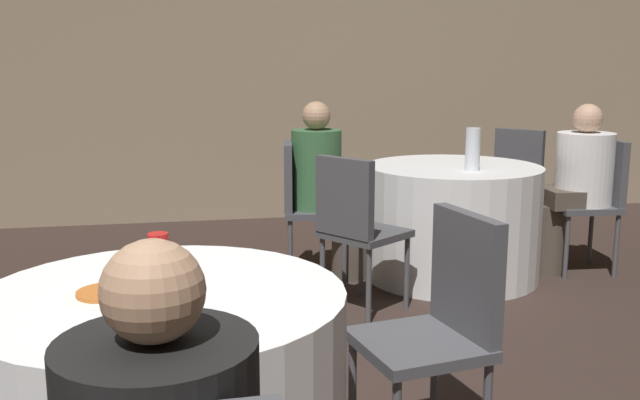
# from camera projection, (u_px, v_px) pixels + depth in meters

# --- Properties ---
(wall_back) EXTENTS (16.00, 0.06, 2.80)m
(wall_back) POSITION_uv_depth(u_px,v_px,m) (183.00, 60.00, 6.08)
(wall_back) COLOR gray
(wall_back) RESTS_ON ground_plane
(table_far) EXTENTS (1.13, 1.13, 0.73)m
(table_far) POSITION_uv_depth(u_px,v_px,m) (452.00, 221.00, 4.65)
(table_far) COLOR white
(table_far) RESTS_ON ground_plane
(chair_near_east) EXTENTS (0.47, 0.47, 0.89)m
(chair_near_east) POSITION_uv_depth(u_px,v_px,m) (443.00, 314.00, 2.45)
(chair_near_east) COLOR #47474C
(chair_near_east) RESTS_ON ground_plane
(chair_far_west) EXTENTS (0.46, 0.45, 0.89)m
(chair_far_west) POSITION_uv_depth(u_px,v_px,m) (302.00, 197.00, 4.58)
(chair_far_west) COLOR #47474C
(chair_far_west) RESTS_ON ground_plane
(chair_far_northeast) EXTENTS (0.56, 0.56, 0.89)m
(chair_far_northeast) POSITION_uv_depth(u_px,v_px,m) (513.00, 177.00, 5.38)
(chair_far_northeast) COLOR #47474C
(chair_far_northeast) RESTS_ON ground_plane
(chair_far_east) EXTENTS (0.43, 0.43, 0.89)m
(chair_far_east) POSITION_uv_depth(u_px,v_px,m) (595.00, 192.00, 4.73)
(chair_far_east) COLOR #47474C
(chair_far_east) RESTS_ON ground_plane
(chair_far_southwest) EXTENTS (0.56, 0.56, 0.89)m
(chair_far_southwest) POSITION_uv_depth(u_px,v_px,m) (355.00, 219.00, 3.92)
(chair_far_southwest) COLOR #47474C
(chair_far_southwest) RESTS_ON ground_plane
(person_green_jacket) EXTENTS (0.50, 0.35, 1.15)m
(person_green_jacket) POSITION_uv_depth(u_px,v_px,m) (328.00, 191.00, 4.58)
(person_green_jacket) COLOR #4C4238
(person_green_jacket) RESTS_ON ground_plane
(person_white_shirt) EXTENTS (0.52, 0.38, 1.12)m
(person_white_shirt) POSITION_uv_depth(u_px,v_px,m) (574.00, 186.00, 4.70)
(person_white_shirt) COLOR #4C4238
(person_white_shirt) RESTS_ON ground_plane
(pizza_plate_near) EXTENTS (0.26, 0.26, 0.02)m
(pizza_plate_near) POSITION_uv_depth(u_px,v_px,m) (106.00, 294.00, 2.03)
(pizza_plate_near) COLOR white
(pizza_plate_near) RESTS_ON table_near
(soda_can_red) EXTENTS (0.07, 0.07, 0.12)m
(soda_can_red) POSITION_uv_depth(u_px,v_px,m) (159.00, 252.00, 2.28)
(soda_can_red) COLOR red
(soda_can_red) RESTS_ON table_near
(soda_can_blue) EXTENTS (0.07, 0.07, 0.12)m
(soda_can_blue) POSITION_uv_depth(u_px,v_px,m) (161.00, 262.00, 2.16)
(soda_can_blue) COLOR #1E38A5
(soda_can_blue) RESTS_ON table_near
(bottle_far) EXTENTS (0.09, 0.09, 0.26)m
(bottle_far) POSITION_uv_depth(u_px,v_px,m) (473.00, 149.00, 4.35)
(bottle_far) COLOR silver
(bottle_far) RESTS_ON table_far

